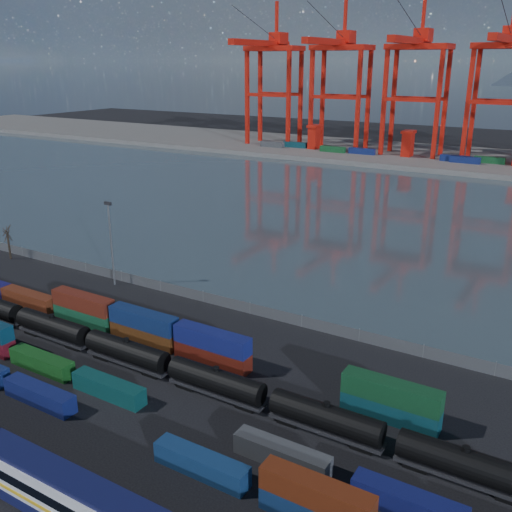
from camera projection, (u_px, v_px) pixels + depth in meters
The scene contains 13 objects.
ground at pixel (141, 389), 76.16m from camera, with size 700.00×700.00×0.00m, color black.
harbor_water at pixel (392, 216), 161.28m from camera, with size 700.00×700.00×0.00m, color #33434B.
far_quay at pixel (470, 160), 246.07m from camera, with size 700.00×70.00×2.00m, color #514F4C.
passenger_train at pixel (79, 505), 52.38m from camera, with size 78.93×3.32×5.70m.
container_row_mid at pixel (89, 379), 75.80m from camera, with size 140.80×2.26×4.81m.
container_row_north at pixel (159, 334), 86.63m from camera, with size 140.65×2.46×5.24m.
tanker_string at pixel (88, 339), 85.07m from camera, with size 122.66×3.04×4.35m.
waterfront_fence at pixel (250, 308), 98.53m from camera, with size 160.12×0.12×2.20m.
bare_tree at pixel (8, 242), 125.04m from camera, with size 2.04×2.09×7.85m.
yard_light_mast at pixel (111, 239), 108.85m from camera, with size 1.60×0.40×16.60m.
gantry_cranes at pixel (460, 60), 230.97m from camera, with size 201.25×50.41×68.26m.
quay_containers at pixel (437, 157), 238.90m from camera, with size 172.58×10.99×2.60m.
straddle_carriers at pixel (461, 147), 236.98m from camera, with size 140.00×7.00×11.10m.
Camera 1 is at (47.41, -48.83, 41.52)m, focal length 40.00 mm.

